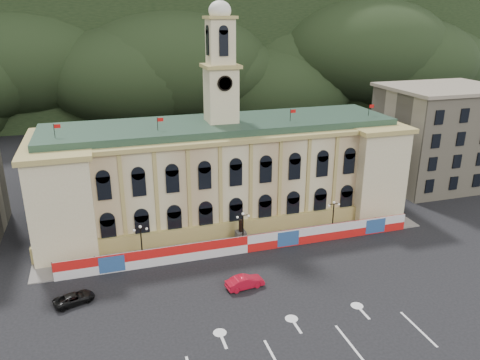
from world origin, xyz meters
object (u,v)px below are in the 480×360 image
object	(u,v)px
statue	(241,235)
red_sedan	(245,282)
lamp_center	(243,226)
black_suv	(74,298)

from	to	relation	value
statue	red_sedan	distance (m)	11.64
statue	lamp_center	world-z (taller)	lamp_center
statue	black_suv	bearing A→B (deg)	-159.04
lamp_center	red_sedan	world-z (taller)	lamp_center
lamp_center	red_sedan	distance (m)	10.91
statue	lamp_center	xyz separation A→B (m)	(0.00, -1.00, 1.89)
statue	black_suv	xyz separation A→B (m)	(-22.44, -8.59, -0.56)
lamp_center	black_suv	distance (m)	23.82
red_sedan	black_suv	distance (m)	19.65
statue	lamp_center	bearing A→B (deg)	-90.00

